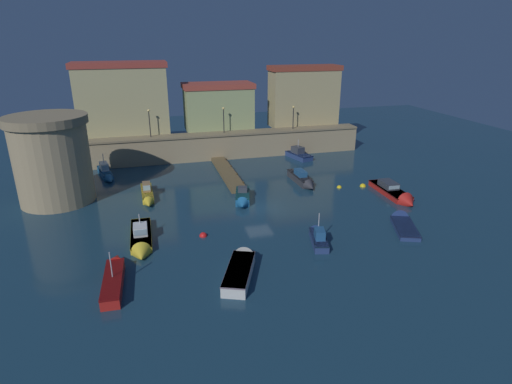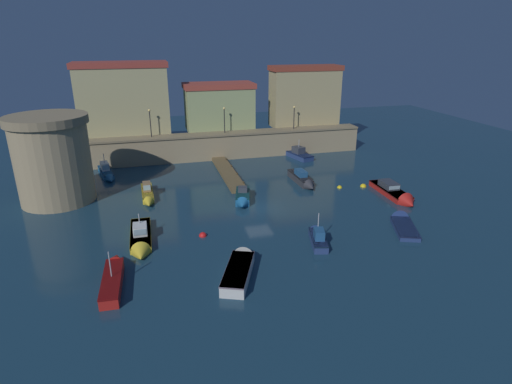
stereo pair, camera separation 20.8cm
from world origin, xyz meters
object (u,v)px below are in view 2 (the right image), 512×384
object	(u,v)px
quay_lamp_2	(294,114)
moored_boat_2	(402,223)
mooring_buoy_0	(203,236)
moored_boat_1	(295,153)
quay_lamp_1	(224,116)
moored_boat_6	(148,194)
moored_boat_11	(107,173)
quay_lamp_0	(150,119)
mooring_buoy_2	(340,188)
moored_boat_5	(396,194)
moored_boat_7	(243,198)
moored_boat_12	(240,266)
moored_boat_0	(141,240)
fortress_tower	(53,159)
moored_boat_4	(317,236)
mooring_buoy_1	(363,187)
moored_boat_8	(113,276)
moored_boat_3	(303,179)

from	to	relation	value
quay_lamp_2	moored_boat_2	bearing A→B (deg)	-87.64
mooring_buoy_0	moored_boat_1	bearing A→B (deg)	53.16
quay_lamp_1	moored_boat_2	xyz separation A→B (m)	(11.00, -25.80, -5.56)
quay_lamp_2	moored_boat_6	xyz separation A→B (m)	(-20.75, -13.17, -5.21)
moored_boat_11	mooring_buoy_0	distance (m)	20.82
quay_lamp_0	mooring_buoy_2	xyz separation A→B (m)	(19.62, -15.39, -5.89)
moored_boat_5	moored_boat_7	size ratio (longest dim) A/B	1.50
quay_lamp_1	moored_boat_7	xyz separation A→B (m)	(-1.52, -16.77, -5.32)
moored_boat_6	moored_boat_12	xyz separation A→B (m)	(6.05, -16.53, 0.00)
quay_lamp_0	moored_boat_0	distance (m)	24.21
fortress_tower	mooring_buoy_0	bearing A→B (deg)	-42.50
moored_boat_6	moored_boat_4	bearing A→B (deg)	43.19
moored_boat_4	mooring_buoy_1	distance (m)	14.99
quay_lamp_1	moored_boat_2	size ratio (longest dim) A/B	0.60
moored_boat_8	mooring_buoy_0	world-z (taller)	moored_boat_8
quay_lamp_1	moored_boat_7	bearing A→B (deg)	-95.18
moored_boat_5	moored_boat_1	bearing A→B (deg)	-163.07
moored_boat_12	quay_lamp_2	bearing A→B (deg)	-3.75
moored_boat_11	mooring_buoy_1	world-z (taller)	moored_boat_11
quay_lamp_2	moored_boat_7	xyz separation A→B (m)	(-11.45, -16.77, -5.17)
moored_boat_2	moored_boat_12	size ratio (longest dim) A/B	0.89
fortress_tower	moored_boat_3	world-z (taller)	fortress_tower
quay_lamp_0	quay_lamp_1	distance (m)	9.70
quay_lamp_0	moored_boat_11	world-z (taller)	quay_lamp_0
moored_boat_1	moored_boat_8	size ratio (longest dim) A/B	0.94
moored_boat_1	mooring_buoy_2	world-z (taller)	moored_boat_1
moored_boat_6	mooring_buoy_2	xyz separation A→B (m)	(20.74, -2.22, -0.44)
moored_boat_1	moored_boat_2	size ratio (longest dim) A/B	1.08
moored_boat_7	mooring_buoy_0	xyz separation A→B (m)	(-5.03, -6.56, -0.49)
quay_lamp_0	moored_boat_3	size ratio (longest dim) A/B	0.58
quay_lamp_0	quay_lamp_2	distance (m)	19.63
mooring_buoy_0	fortress_tower	bearing A→B (deg)	137.50
quay_lamp_2	moored_boat_1	world-z (taller)	quay_lamp_2
moored_boat_6	moored_boat_11	world-z (taller)	moored_boat_11
moored_boat_2	moored_boat_4	bearing A→B (deg)	117.28
moored_boat_6	mooring_buoy_1	world-z (taller)	moored_boat_6
moored_boat_0	mooring_buoy_2	world-z (taller)	moored_boat_0
moored_boat_4	moored_boat_5	distance (m)	13.82
moored_boat_12	mooring_buoy_2	size ratio (longest dim) A/B	11.85
quay_lamp_1	mooring_buoy_1	bearing A→B (deg)	-51.21
quay_lamp_0	moored_boat_5	size ratio (longest dim) A/B	0.48
moored_boat_3	mooring_buoy_1	bearing A→B (deg)	64.78
moored_boat_0	moored_boat_5	bearing A→B (deg)	99.13
moored_boat_3	mooring_buoy_2	size ratio (longest dim) A/B	11.43
quay_lamp_2	moored_boat_7	size ratio (longest dim) A/B	0.64
moored_boat_2	moored_boat_5	bearing A→B (deg)	-6.88
moored_boat_0	mooring_buoy_2	distance (m)	23.03
moored_boat_1	moored_boat_7	world-z (taller)	moored_boat_1
quay_lamp_0	moored_boat_1	distance (m)	20.07
quay_lamp_2	moored_boat_6	distance (m)	25.12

